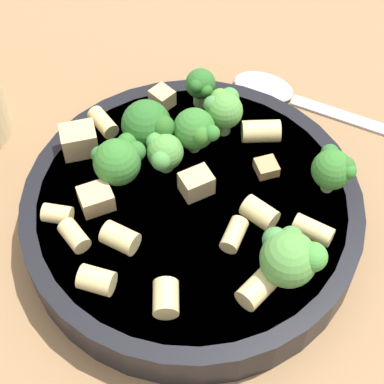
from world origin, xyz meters
The scene contains 27 objects.
ground_plane centered at (0.00, 0.00, 0.00)m, with size 2.00×2.00×0.00m, color #936D47.
pasta_bowl centered at (0.00, 0.00, 0.02)m, with size 0.25×0.25×0.04m.
broccoli_floret_0 centered at (-0.05, -0.01, 0.06)m, with size 0.03×0.03×0.04m.
broccoli_floret_1 centered at (0.04, 0.08, 0.06)m, with size 0.04×0.04×0.04m.
broccoli_floret_2 centered at (-0.07, 0.00, 0.06)m, with size 0.03×0.03×0.04m.
broccoli_floret_3 centered at (-0.02, -0.03, 0.05)m, with size 0.03×0.03×0.03m.
broccoli_floret_4 centered at (-0.09, -0.03, 0.06)m, with size 0.03×0.02×0.03m.
broccoli_floret_5 centered at (-0.05, 0.09, 0.06)m, with size 0.03×0.03×0.04m.
broccoli_floret_6 centered at (-0.01, -0.06, 0.06)m, with size 0.04×0.04×0.04m.
broccoli_floret_7 centered at (-0.04, -0.05, 0.06)m, with size 0.04×0.04×0.04m.
rigatoni_0 centered at (0.05, -0.03, 0.04)m, with size 0.02×0.02×0.02m, color #E0C67F.
rigatoni_1 centered at (-0.07, 0.03, 0.05)m, with size 0.02×0.02×0.03m, color #E0C67F.
rigatoni_2 centered at (0.00, 0.05, 0.04)m, with size 0.02×0.02×0.02m, color #E0C67F.
rigatoni_3 centered at (0.06, -0.06, 0.04)m, with size 0.01×0.01×0.02m, color #E0C67F.
rigatoni_4 centered at (0.06, 0.07, 0.04)m, with size 0.02×0.02×0.03m, color #E0C67F.
rigatoni_5 centered at (0.00, 0.09, 0.04)m, with size 0.01×0.01×0.03m, color #E0C67F.
rigatoni_6 centered at (0.02, 0.04, 0.04)m, with size 0.01×0.01×0.02m, color #E0C67F.
rigatoni_7 centered at (0.09, 0.01, 0.04)m, with size 0.02×0.02×0.02m, color #E0C67F.
rigatoni_8 centered at (-0.04, -0.09, 0.04)m, with size 0.01×0.01×0.03m, color #E0C67F.
rigatoni_9 centered at (0.09, -0.03, 0.04)m, with size 0.02×0.02×0.02m, color #E0C67F.
rigatoni_10 centered at (0.05, -0.08, 0.04)m, with size 0.01×0.01×0.02m, color #E0C67F.
chicken_chunk_0 centered at (-0.05, 0.04, 0.04)m, with size 0.02×0.02×0.01m, color tan.
chicken_chunk_1 centered at (-0.01, 0.00, 0.05)m, with size 0.02×0.02×0.02m, color tan.
chicken_chunk_2 centered at (-0.08, -0.06, 0.04)m, with size 0.02×0.02×0.01m, color tan.
chicken_chunk_3 centered at (-0.02, -0.10, 0.05)m, with size 0.03×0.02×0.02m, color tan.
chicken_chunk_4 centered at (0.03, -0.06, 0.04)m, with size 0.02×0.02×0.02m, color tan.
spoon centered at (-0.16, 0.03, 0.00)m, with size 0.04×0.18×0.01m.
Camera 1 is at (0.26, 0.10, 0.42)m, focal length 60.00 mm.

